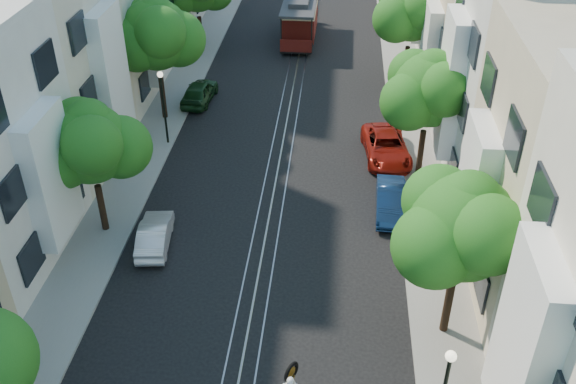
% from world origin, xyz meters
% --- Properties ---
extents(ground, '(200.00, 200.00, 0.00)m').
position_xyz_m(ground, '(0.00, 28.00, 0.00)').
color(ground, black).
rests_on(ground, ground).
extents(sidewalk_east, '(2.50, 80.00, 0.12)m').
position_xyz_m(sidewalk_east, '(7.25, 28.00, 0.06)').
color(sidewalk_east, gray).
rests_on(sidewalk_east, ground).
extents(sidewalk_west, '(2.50, 80.00, 0.12)m').
position_xyz_m(sidewalk_west, '(-7.25, 28.00, 0.06)').
color(sidewalk_west, gray).
rests_on(sidewalk_west, ground).
extents(rail_left, '(0.06, 80.00, 0.02)m').
position_xyz_m(rail_left, '(-0.55, 28.00, 0.01)').
color(rail_left, gray).
rests_on(rail_left, ground).
extents(rail_slot, '(0.06, 80.00, 0.02)m').
position_xyz_m(rail_slot, '(0.00, 28.00, 0.01)').
color(rail_slot, gray).
rests_on(rail_slot, ground).
extents(rail_right, '(0.06, 80.00, 0.02)m').
position_xyz_m(rail_right, '(0.55, 28.00, 0.01)').
color(rail_right, gray).
rests_on(rail_right, ground).
extents(lane_line, '(0.08, 80.00, 0.01)m').
position_xyz_m(lane_line, '(0.00, 28.00, 0.00)').
color(lane_line, tan).
rests_on(lane_line, ground).
extents(townhouses_east, '(7.75, 72.00, 12.00)m').
position_xyz_m(townhouses_east, '(11.87, 27.91, 5.18)').
color(townhouses_east, beige).
rests_on(townhouses_east, ground).
extents(townhouses_west, '(7.75, 72.00, 11.76)m').
position_xyz_m(townhouses_west, '(-11.87, 27.91, 5.08)').
color(townhouses_west, silver).
rests_on(townhouses_west, ground).
extents(tree_e_b, '(4.93, 4.08, 6.68)m').
position_xyz_m(tree_e_b, '(7.26, 8.98, 4.73)').
color(tree_e_b, black).
rests_on(tree_e_b, ground).
extents(tree_e_c, '(4.84, 3.99, 6.52)m').
position_xyz_m(tree_e_c, '(7.26, 19.98, 4.60)').
color(tree_e_c, black).
rests_on(tree_e_c, ground).
extents(tree_e_d, '(5.01, 4.16, 6.85)m').
position_xyz_m(tree_e_d, '(7.26, 30.98, 4.87)').
color(tree_e_d, black).
rests_on(tree_e_d, ground).
extents(tree_w_b, '(4.72, 3.87, 6.27)m').
position_xyz_m(tree_w_b, '(-7.14, 13.98, 4.40)').
color(tree_w_b, black).
rests_on(tree_w_b, ground).
extents(tree_w_c, '(5.13, 4.28, 7.09)m').
position_xyz_m(tree_w_c, '(-7.14, 24.98, 5.07)').
color(tree_w_c, black).
rests_on(tree_w_c, ground).
extents(lamp_west, '(0.32, 0.32, 4.16)m').
position_xyz_m(lamp_west, '(-6.30, 22.00, 2.85)').
color(lamp_west, black).
rests_on(lamp_west, ground).
extents(cable_car, '(2.52, 7.86, 3.01)m').
position_xyz_m(cable_car, '(-0.16, 39.01, 1.79)').
color(cable_car, black).
rests_on(cable_car, ground).
extents(parked_car_e_mid, '(1.44, 3.84, 1.25)m').
position_xyz_m(parked_car_e_mid, '(5.60, 16.51, 0.63)').
color(parked_car_e_mid, '#0D2142').
rests_on(parked_car_e_mid, ground).
extents(parked_car_e_far, '(2.73, 5.00, 1.33)m').
position_xyz_m(parked_car_e_far, '(5.60, 21.51, 0.66)').
color(parked_car_e_far, maroon).
rests_on(parked_car_e_far, ground).
extents(parked_car_w_mid, '(1.62, 3.65, 1.16)m').
position_xyz_m(parked_car_w_mid, '(-4.69, 13.15, 0.58)').
color(parked_car_w_mid, silver).
rests_on(parked_car_w_mid, ground).
extents(parked_car_w_far, '(1.91, 4.07, 1.35)m').
position_xyz_m(parked_car_w_far, '(-5.60, 27.44, 0.67)').
color(parked_car_w_far, '#153619').
rests_on(parked_car_w_far, ground).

